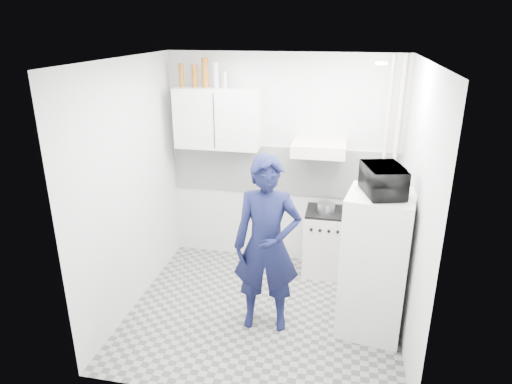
# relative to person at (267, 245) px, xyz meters

# --- Properties ---
(floor) EXTENTS (2.80, 2.80, 0.00)m
(floor) POSITION_rel_person_xyz_m (-0.07, 0.18, -0.89)
(floor) COLOR gray
(floor) RESTS_ON ground
(ceiling) EXTENTS (2.80, 2.80, 0.00)m
(ceiling) POSITION_rel_person_xyz_m (-0.07, 0.18, 1.71)
(ceiling) COLOR white
(ceiling) RESTS_ON wall_back
(wall_back) EXTENTS (2.80, 0.00, 2.80)m
(wall_back) POSITION_rel_person_xyz_m (-0.07, 1.43, 0.41)
(wall_back) COLOR silver
(wall_back) RESTS_ON floor
(wall_left) EXTENTS (0.00, 2.60, 2.60)m
(wall_left) POSITION_rel_person_xyz_m (-1.47, 0.18, 0.41)
(wall_left) COLOR silver
(wall_left) RESTS_ON floor
(wall_right) EXTENTS (0.00, 2.60, 2.60)m
(wall_right) POSITION_rel_person_xyz_m (1.33, 0.18, 0.41)
(wall_right) COLOR silver
(wall_right) RESTS_ON floor
(person) EXTENTS (0.69, 0.49, 1.78)m
(person) POSITION_rel_person_xyz_m (0.00, 0.00, 0.00)
(person) COLOR black
(person) RESTS_ON floor
(stove) EXTENTS (0.49, 0.49, 0.78)m
(stove) POSITION_rel_person_xyz_m (0.50, 1.18, -0.50)
(stove) COLOR silver
(stove) RESTS_ON floor
(fridge) EXTENTS (0.69, 0.69, 1.44)m
(fridge) POSITION_rel_person_xyz_m (1.03, 0.14, -0.17)
(fridge) COLOR silver
(fridge) RESTS_ON floor
(stove_top) EXTENTS (0.47, 0.47, 0.03)m
(stove_top) POSITION_rel_person_xyz_m (0.50, 1.18, -0.09)
(stove_top) COLOR black
(stove_top) RESTS_ON stove
(saucepan) EXTENTS (0.21, 0.21, 0.11)m
(saucepan) POSITION_rel_person_xyz_m (0.50, 1.13, -0.02)
(saucepan) COLOR silver
(saucepan) RESTS_ON stove_top
(microwave) EXTENTS (0.55, 0.44, 0.27)m
(microwave) POSITION_rel_person_xyz_m (1.03, 0.14, 0.69)
(microwave) COLOR black
(microwave) RESTS_ON fridge
(bottle_a) EXTENTS (0.06, 0.06, 0.27)m
(bottle_a) POSITION_rel_person_xyz_m (-1.25, 1.26, 1.44)
(bottle_a) COLOR brown
(bottle_a) RESTS_ON upper_cabinet
(bottle_b) EXTENTS (0.07, 0.07, 0.26)m
(bottle_b) POSITION_rel_person_xyz_m (-1.09, 1.26, 1.44)
(bottle_b) COLOR brown
(bottle_b) RESTS_ON upper_cabinet
(bottle_c) EXTENTS (0.08, 0.08, 0.33)m
(bottle_c) POSITION_rel_person_xyz_m (-0.96, 1.26, 1.47)
(bottle_c) COLOR brown
(bottle_c) RESTS_ON upper_cabinet
(bottle_d) EXTENTS (0.07, 0.07, 0.29)m
(bottle_d) POSITION_rel_person_xyz_m (-0.83, 1.26, 1.45)
(bottle_d) COLOR #B2B7BC
(bottle_d) RESTS_ON upper_cabinet
(canister_a) EXTENTS (0.08, 0.08, 0.19)m
(canister_a) POSITION_rel_person_xyz_m (-0.74, 1.26, 1.40)
(canister_a) COLOR silver
(canister_a) RESTS_ON upper_cabinet
(upper_cabinet) EXTENTS (1.00, 0.35, 0.70)m
(upper_cabinet) POSITION_rel_person_xyz_m (-0.82, 1.26, 0.96)
(upper_cabinet) COLOR silver
(upper_cabinet) RESTS_ON wall_back
(range_hood) EXTENTS (0.60, 0.50, 0.14)m
(range_hood) POSITION_rel_person_xyz_m (0.38, 1.18, 0.68)
(range_hood) COLOR silver
(range_hood) RESTS_ON wall_back
(backsplash) EXTENTS (2.74, 0.03, 0.60)m
(backsplash) POSITION_rel_person_xyz_m (-0.07, 1.42, 0.31)
(backsplash) COLOR white
(backsplash) RESTS_ON wall_back
(pipe_a) EXTENTS (0.05, 0.05, 2.60)m
(pipe_a) POSITION_rel_person_xyz_m (1.23, 1.35, 0.41)
(pipe_a) COLOR silver
(pipe_a) RESTS_ON floor
(pipe_b) EXTENTS (0.04, 0.04, 2.60)m
(pipe_b) POSITION_rel_person_xyz_m (1.11, 1.35, 0.41)
(pipe_b) COLOR silver
(pipe_b) RESTS_ON floor
(ceiling_spot_fixture) EXTENTS (0.10, 0.10, 0.02)m
(ceiling_spot_fixture) POSITION_rel_person_xyz_m (0.93, 0.38, 1.68)
(ceiling_spot_fixture) COLOR white
(ceiling_spot_fixture) RESTS_ON ceiling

